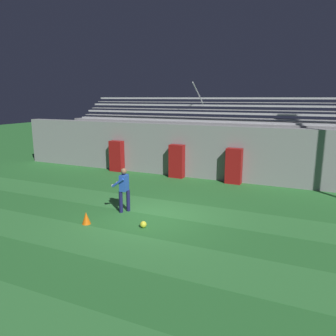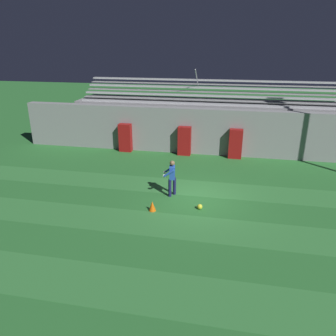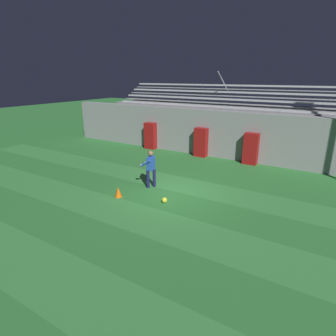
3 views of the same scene
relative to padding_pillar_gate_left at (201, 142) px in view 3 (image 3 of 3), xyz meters
The scene contains 12 objects.
ground_plane 6.21m from the padding_pillar_gate_left, 75.58° to the right, with size 80.00×80.00×0.00m, color #2D7533.
turf_stripe_near 12.08m from the padding_pillar_gate_left, 82.71° to the right, with size 28.00×1.79×0.01m, color #38843D.
turf_stripe_mid 8.55m from the padding_pillar_gate_left, 79.64° to the right, with size 28.00×1.79×0.01m, color #38843D.
turf_stripe_far 5.10m from the padding_pillar_gate_left, 72.28° to the right, with size 28.00×1.79×0.01m, color #38843D.
back_wall 1.71m from the padding_pillar_gate_left, 19.78° to the left, with size 24.00×0.60×2.80m, color gray.
padding_pillar_gate_left is the anchor object (origin of this frame).
padding_pillar_gate_right 3.06m from the padding_pillar_gate_left, ahead, with size 0.78×0.44×1.76m, color maroon.
padding_pillar_far_left 3.77m from the padding_pillar_gate_left, behind, with size 0.78×0.44×1.76m, color maroon.
bleacher_stand 3.03m from the padding_pillar_gate_left, 58.98° to the left, with size 18.00×3.35×5.03m.
goalkeeper 5.79m from the padding_pillar_gate_left, 87.13° to the right, with size 0.59×0.63×1.67m.
soccer_ball 7.10m from the padding_pillar_gate_left, 76.22° to the right, with size 0.22×0.22×0.22m, color yellow.
traffic_cone 7.40m from the padding_pillar_gate_left, 91.81° to the right, with size 0.30×0.30×0.42m, color orange.
Camera 3 is at (5.53, -9.40, 4.74)m, focal length 30.00 mm.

